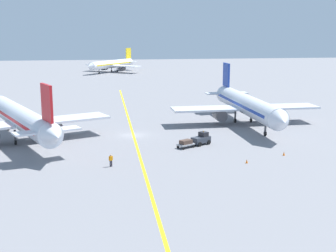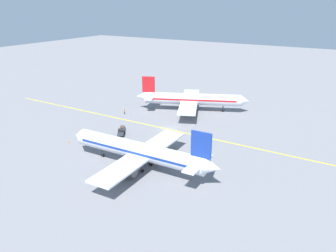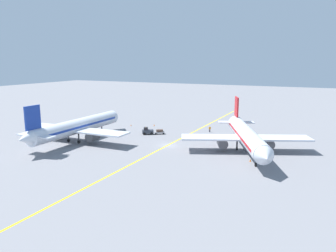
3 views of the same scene
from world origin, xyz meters
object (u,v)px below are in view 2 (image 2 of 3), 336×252
at_px(traffic_cone_far_edge, 69,142).
at_px(baggage_tug_dark, 121,132).
at_px(airplane_adjacent_stand, 140,151).
at_px(airplane_at_gate, 191,99).
at_px(traffic_cone_by_wingtip, 79,131).
at_px(traffic_cone_mid_apron, 169,103).
at_px(ground_crew_worker, 124,111).
at_px(traffic_cone_near_nose, 213,111).
at_px(baggage_cart_trailing, 122,128).

bearing_deg(traffic_cone_far_edge, baggage_tug_dark, 141.79).
bearing_deg(airplane_adjacent_stand, airplane_at_gate, -168.31).
xyz_separation_m(airplane_at_gate, airplane_adjacent_stand, (39.68, 8.21, 0.00)).
xyz_separation_m(airplane_at_gate, traffic_cone_far_edge, (38.18, -14.20, -3.43)).
height_order(airplane_at_gate, traffic_cone_by_wingtip, airplane_at_gate).
distance_m(traffic_cone_mid_apron, traffic_cone_by_wingtip, 35.48).
relative_size(ground_crew_worker, traffic_cone_mid_apron, 3.05).
xyz_separation_m(traffic_cone_mid_apron, traffic_cone_far_edge, (41.21, -4.20, 0.00)).
relative_size(traffic_cone_mid_apron, traffic_cone_by_wingtip, 1.00).
xyz_separation_m(traffic_cone_near_nose, traffic_cone_mid_apron, (-0.59, -16.58, 0.00)).
bearing_deg(traffic_cone_near_nose, traffic_cone_mid_apron, -92.03).
bearing_deg(airplane_at_gate, traffic_cone_mid_apron, -106.85).
bearing_deg(baggage_tug_dark, traffic_cone_near_nose, 157.32).
bearing_deg(baggage_cart_trailing, airplane_at_gate, 162.62).
bearing_deg(airplane_adjacent_stand, baggage_cart_trailing, -132.23).
relative_size(baggage_cart_trailing, traffic_cone_near_nose, 5.36).
bearing_deg(baggage_tug_dark, airplane_adjacent_stand, 50.53).
bearing_deg(traffic_cone_by_wingtip, airplane_adjacent_stand, 72.58).
bearing_deg(traffic_cone_mid_apron, airplane_at_gate, 73.15).
relative_size(airplane_at_gate, traffic_cone_mid_apron, 61.46).
bearing_deg(traffic_cone_near_nose, traffic_cone_far_edge, -27.09).
bearing_deg(ground_crew_worker, baggage_cart_trailing, 35.64).
height_order(airplane_at_gate, traffic_cone_far_edge, airplane_at_gate).
height_order(airplane_adjacent_stand, baggage_cart_trailing, airplane_adjacent_stand).
bearing_deg(baggage_cart_trailing, traffic_cone_mid_apron, -175.63).
relative_size(airplane_adjacent_stand, traffic_cone_far_edge, 64.47).
xyz_separation_m(baggage_tug_dark, ground_crew_worker, (-14.35, -10.03, 0.01)).
relative_size(traffic_cone_by_wingtip, traffic_cone_far_edge, 1.00).
height_order(baggage_cart_trailing, ground_crew_worker, ground_crew_worker).
height_order(baggage_tug_dark, baggage_cart_trailing, baggage_tug_dark).
bearing_deg(traffic_cone_mid_apron, traffic_cone_near_nose, 87.97).
bearing_deg(traffic_cone_far_edge, baggage_cart_trailing, 154.12).
xyz_separation_m(airplane_adjacent_stand, traffic_cone_by_wingtip, (-7.96, -25.39, -3.43)).
relative_size(airplane_at_gate, traffic_cone_near_nose, 61.46).
height_order(traffic_cone_near_nose, traffic_cone_far_edge, same).
distance_m(airplane_adjacent_stand, baggage_cart_trailing, 21.90).
height_order(ground_crew_worker, traffic_cone_by_wingtip, ground_crew_worker).
relative_size(airplane_at_gate, baggage_tug_dark, 10.13).
xyz_separation_m(traffic_cone_near_nose, traffic_cone_by_wingtip, (34.16, -23.75, 0.00)).
bearing_deg(baggage_cart_trailing, airplane_adjacent_stand, 47.77).
distance_m(airplane_at_gate, ground_crew_worker, 21.25).
distance_m(traffic_cone_near_nose, traffic_cone_by_wingtip, 41.60).
height_order(baggage_cart_trailing, traffic_cone_near_nose, baggage_cart_trailing).
bearing_deg(traffic_cone_near_nose, airplane_at_gate, -69.61).
bearing_deg(traffic_cone_mid_apron, baggage_cart_trailing, 4.37).
bearing_deg(baggage_cart_trailing, traffic_cone_near_nose, 152.35).
bearing_deg(ground_crew_worker, airplane_adjacent_stand, 42.98).
xyz_separation_m(baggage_tug_dark, baggage_cart_trailing, (-2.79, -1.75, -0.14)).
height_order(traffic_cone_near_nose, traffic_cone_mid_apron, same).
xyz_separation_m(airplane_at_gate, traffic_cone_by_wingtip, (31.71, -17.17, -3.43)).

